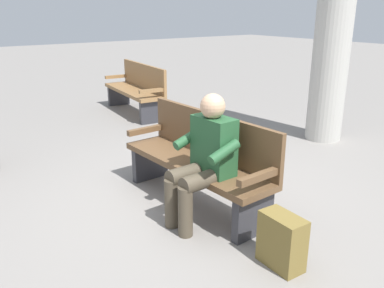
{
  "coord_description": "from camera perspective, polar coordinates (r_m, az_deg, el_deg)",
  "views": [
    {
      "loc": [
        -2.98,
        2.19,
        1.86
      ],
      "look_at": [
        -0.17,
        0.15,
        0.7
      ],
      "focal_mm": 37.87,
      "sensor_mm": 36.0,
      "label": 1
    }
  ],
  "objects": [
    {
      "name": "person_seated",
      "position": [
        3.55,
        1.72,
        -1.81
      ],
      "size": [
        0.58,
        0.59,
        1.18
      ],
      "rotation": [
        0.0,
        0.0,
        0.05
      ],
      "color": "#23512D",
      "rests_on": "ground"
    },
    {
      "name": "bench_near",
      "position": [
        3.99,
        1.1,
        -2.05
      ],
      "size": [
        1.82,
        0.56,
        0.9
      ],
      "rotation": [
        0.0,
        0.0,
        0.05
      ],
      "color": "brown",
      "rests_on": "ground"
    },
    {
      "name": "ground_plane",
      "position": [
        4.14,
        0.3,
        -8.23
      ],
      "size": [
        40.0,
        40.0,
        0.0
      ],
      "primitive_type": "plane",
      "color": "gray"
    },
    {
      "name": "bench_far",
      "position": [
        7.62,
        -7.77,
        7.74
      ],
      "size": [
        1.84,
        0.66,
        0.9
      ],
      "rotation": [
        0.0,
        0.0,
        -0.1
      ],
      "color": "olive",
      "rests_on": "ground"
    },
    {
      "name": "backpack",
      "position": [
        3.19,
        12.61,
        -13.23
      ],
      "size": [
        0.36,
        0.25,
        0.42
      ],
      "rotation": [
        0.0,
        0.0,
        3.1
      ],
      "color": "brown",
      "rests_on": "ground"
    },
    {
      "name": "support_pillar",
      "position": [
        6.17,
        19.31,
        14.75
      ],
      "size": [
        0.52,
        0.52,
        3.13
      ],
      "primitive_type": "cylinder",
      "color": "#B2AFA8",
      "rests_on": "ground"
    }
  ]
}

